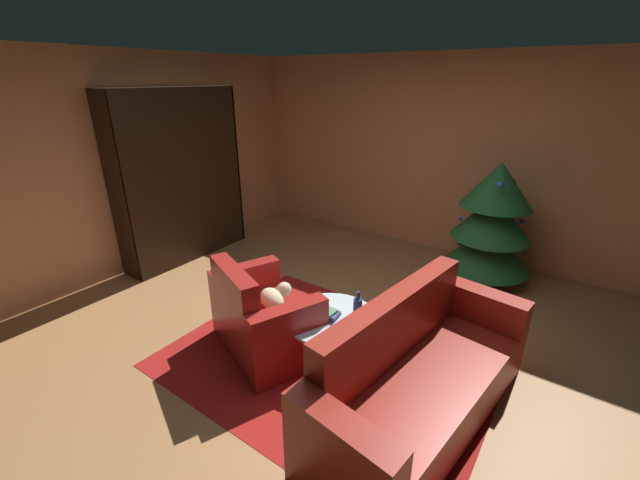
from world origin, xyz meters
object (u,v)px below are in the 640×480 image
object	(u,v)px
bottle_on_table	(358,308)
bookshelf_unit	(187,177)
couch_red	(418,381)
decorated_tree	(492,222)
book_stack_on_table	(327,313)
armchair_red	(263,319)
coffee_table	(331,320)

from	to	relation	value
bottle_on_table	bookshelf_unit	bearing A→B (deg)	166.69
bookshelf_unit	couch_red	size ratio (longest dim) A/B	1.06
bookshelf_unit	decorated_tree	bearing A→B (deg)	22.96
book_stack_on_table	decorated_tree	distance (m)	2.40
couch_red	bottle_on_table	xyz separation A→B (m)	(-0.64, 0.27, 0.21)
bookshelf_unit	couch_red	bearing A→B (deg)	-15.08
armchair_red	decorated_tree	xyz separation A→B (m)	(1.25, 2.48, 0.43)
couch_red	decorated_tree	xyz separation A→B (m)	(-0.14, 2.43, 0.42)
book_stack_on_table	bottle_on_table	xyz separation A→B (m)	(0.22, 0.11, 0.07)
coffee_table	decorated_tree	xyz separation A→B (m)	(0.69, 2.25, 0.35)
bookshelf_unit	armchair_red	distance (m)	2.54
couch_red	bottle_on_table	distance (m)	0.73
armchair_red	coffee_table	world-z (taller)	armchair_red
armchair_red	bottle_on_table	size ratio (longest dim) A/B	4.60
book_stack_on_table	bottle_on_table	world-z (taller)	bottle_on_table
book_stack_on_table	armchair_red	bearing A→B (deg)	-157.93
book_stack_on_table	coffee_table	bearing A→B (deg)	33.71
couch_red	book_stack_on_table	bearing A→B (deg)	169.61
couch_red	coffee_table	bearing A→B (deg)	168.05
coffee_table	bottle_on_table	bearing A→B (deg)	25.65
couch_red	decorated_tree	bearing A→B (deg)	93.40
armchair_red	bottle_on_table	bearing A→B (deg)	23.48
armchair_red	book_stack_on_table	xyz separation A→B (m)	(0.53, 0.22, 0.15)
armchair_red	book_stack_on_table	bearing A→B (deg)	22.07
book_stack_on_table	decorated_tree	size ratio (longest dim) A/B	0.15
bookshelf_unit	coffee_table	bearing A→B (deg)	-16.02
bottle_on_table	couch_red	bearing A→B (deg)	-22.80
coffee_table	bottle_on_table	size ratio (longest dim) A/B	3.07
bottle_on_table	decorated_tree	size ratio (longest dim) A/B	0.18
bookshelf_unit	decorated_tree	size ratio (longest dim) A/B	1.52
bottle_on_table	coffee_table	bearing A→B (deg)	-154.35
couch_red	book_stack_on_table	distance (m)	0.89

